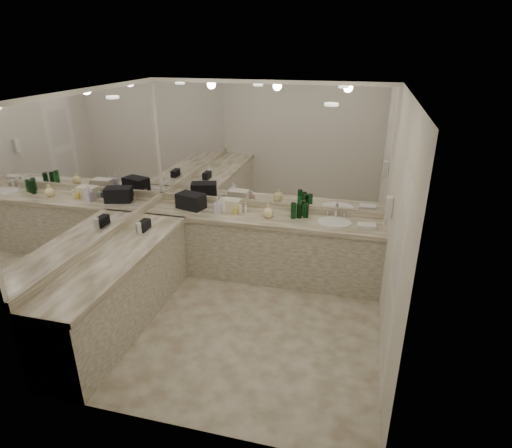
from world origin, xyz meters
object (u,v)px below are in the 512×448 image
(black_toiletry_bag, at_px, (191,201))
(soap_bottle_b, at_px, (218,206))
(soap_bottle_c, at_px, (268,211))
(cream_cosmetic_case, at_px, (230,204))
(hand_towel, at_px, (367,226))
(wall_phone, at_px, (389,207))
(sink, at_px, (334,223))
(soap_bottle_a, at_px, (223,204))

(black_toiletry_bag, xyz_separation_m, soap_bottle_b, (0.42, -0.09, 0.00))
(soap_bottle_b, height_order, soap_bottle_c, soap_bottle_b)
(cream_cosmetic_case, distance_m, hand_towel, 1.83)
(black_toiletry_bag, relative_size, soap_bottle_b, 1.74)
(soap_bottle_c, bearing_deg, hand_towel, -0.77)
(wall_phone, distance_m, soap_bottle_c, 1.58)
(sink, xyz_separation_m, soap_bottle_b, (-1.56, -0.06, 0.11))
(sink, relative_size, cream_cosmetic_case, 1.53)
(sink, relative_size, wall_phone, 1.83)
(black_toiletry_bag, distance_m, cream_cosmetic_case, 0.56)
(cream_cosmetic_case, relative_size, soap_bottle_a, 1.38)
(cream_cosmetic_case, distance_m, soap_bottle_a, 0.12)
(wall_phone, xyz_separation_m, soap_bottle_c, (-1.47, 0.46, -0.36))
(wall_phone, relative_size, black_toiletry_bag, 0.64)
(sink, relative_size, black_toiletry_bag, 1.18)
(soap_bottle_b, bearing_deg, wall_phone, -11.52)
(hand_towel, distance_m, soap_bottle_c, 1.27)
(hand_towel, relative_size, soap_bottle_a, 1.08)
(black_toiletry_bag, bearing_deg, soap_bottle_c, -3.66)
(black_toiletry_bag, height_order, cream_cosmetic_case, black_toiletry_bag)
(hand_towel, bearing_deg, black_toiletry_bag, 177.88)
(wall_phone, distance_m, soap_bottle_a, 2.20)
(wall_phone, bearing_deg, soap_bottle_a, 166.50)
(black_toiletry_bag, bearing_deg, soap_bottle_a, -3.23)
(hand_towel, xyz_separation_m, soap_bottle_a, (-1.91, 0.06, 0.09))
(cream_cosmetic_case, height_order, soap_bottle_c, soap_bottle_c)
(black_toiletry_bag, bearing_deg, wall_phone, -11.68)
(wall_phone, xyz_separation_m, soap_bottle_b, (-2.16, 0.44, -0.34))
(sink, distance_m, soap_bottle_c, 0.87)
(wall_phone, xyz_separation_m, cream_cosmetic_case, (-2.03, 0.59, -0.37))
(hand_towel, height_order, soap_bottle_c, soap_bottle_c)
(soap_bottle_b, bearing_deg, black_toiletry_bag, 167.51)
(cream_cosmetic_case, xyz_separation_m, hand_towel, (1.83, -0.15, -0.06))
(sink, height_order, soap_bottle_a, soap_bottle_a)
(soap_bottle_b, bearing_deg, soap_bottle_a, 54.83)
(cream_cosmetic_case, bearing_deg, black_toiletry_bag, -175.35)
(sink, xyz_separation_m, soap_bottle_a, (-1.51, 0.01, 0.11))
(sink, relative_size, soap_bottle_b, 2.05)
(black_toiletry_bag, bearing_deg, soap_bottle_b, -12.49)
(soap_bottle_a, distance_m, soap_bottle_c, 0.65)
(sink, xyz_separation_m, soap_bottle_c, (-0.86, -0.04, 0.10))
(black_toiletry_bag, height_order, soap_bottle_b, soap_bottle_b)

